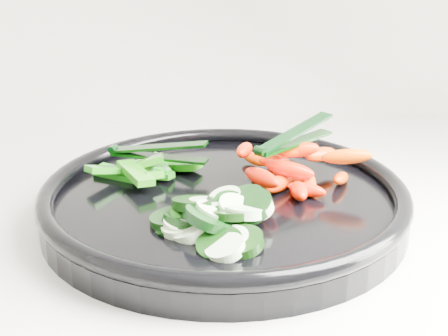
{
  "coord_description": "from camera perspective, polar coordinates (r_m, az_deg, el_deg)",
  "views": [
    {
      "loc": [
        -0.49,
        1.08,
        1.21
      ],
      "look_at": [
        -0.46,
        1.66,
        0.99
      ],
      "focal_mm": 50.0,
      "sensor_mm": 36.0,
      "label": 1
    }
  ],
  "objects": [
    {
      "name": "carrot_pile",
      "position": [
        0.66,
        6.22,
        0.08
      ],
      "size": [
        0.15,
        0.14,
        0.05
      ],
      "color": "#FF6600",
      "rests_on": "veggie_tray"
    },
    {
      "name": "pepper_pile",
      "position": [
        0.69,
        -7.23,
        -0.22
      ],
      "size": [
        0.13,
        0.1,
        0.04
      ],
      "color": "#0A6D10",
      "rests_on": "veggie_tray"
    },
    {
      "name": "veggie_tray",
      "position": [
        0.64,
        0.0,
        -2.89
      ],
      "size": [
        0.48,
        0.48,
        0.04
      ],
      "color": "black",
      "rests_on": "counter"
    },
    {
      "name": "cucumber_pile",
      "position": [
        0.57,
        -1.35,
        -4.69
      ],
      "size": [
        0.13,
        0.13,
        0.04
      ],
      "color": "black",
      "rests_on": "veggie_tray"
    },
    {
      "name": "tong_carrot",
      "position": [
        0.66,
        6.33,
        2.73
      ],
      "size": [
        0.09,
        0.09,
        0.02
      ],
      "color": "black",
      "rests_on": "carrot_pile"
    },
    {
      "name": "tong_pepper",
      "position": [
        0.69,
        -6.26,
        1.48
      ],
      "size": [
        0.11,
        0.05,
        0.02
      ],
      "color": "black",
      "rests_on": "pepper_pile"
    }
  ]
}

